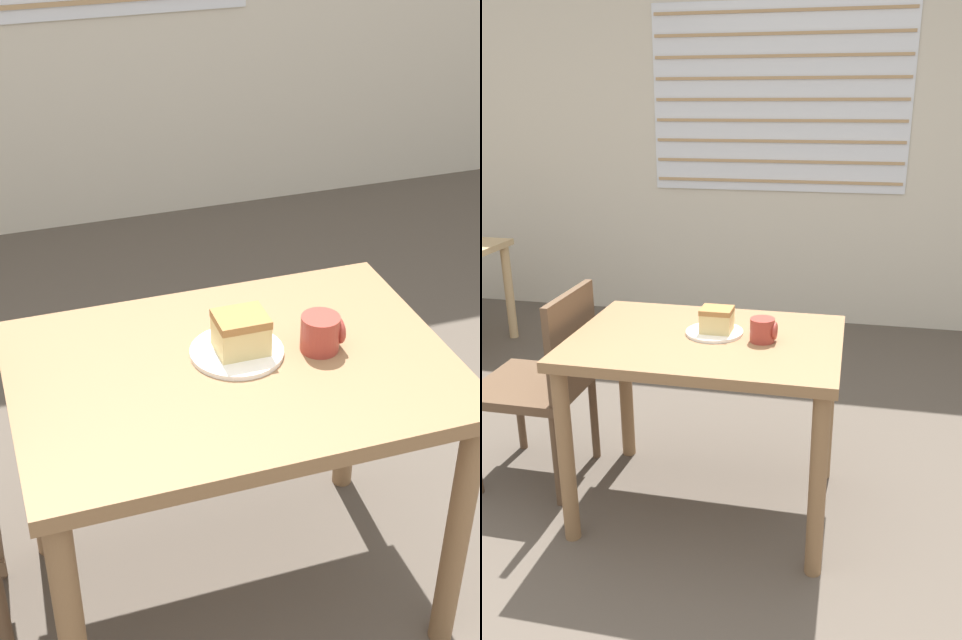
# 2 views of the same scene
# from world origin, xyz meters

# --- Properties ---
(ground_plane) EXTENTS (14.00, 14.00, 0.00)m
(ground_plane) POSITION_xyz_m (0.00, 0.00, 0.00)
(ground_plane) COLOR brown
(wall_back) EXTENTS (10.00, 0.09, 2.80)m
(wall_back) POSITION_xyz_m (0.00, 3.03, 1.41)
(wall_back) COLOR beige
(wall_back) RESTS_ON ground_plane
(dining_table_near) EXTENTS (1.01, 0.72, 0.74)m
(dining_table_near) POSITION_xyz_m (-0.02, 0.57, 0.63)
(dining_table_near) COLOR olive
(dining_table_near) RESTS_ON ground_plane
(chair_near_window) EXTENTS (0.44, 0.44, 0.86)m
(chair_near_window) POSITION_xyz_m (-0.73, 0.64, 0.48)
(chair_near_window) COLOR brown
(chair_near_window) RESTS_ON ground_plane
(plate) EXTENTS (0.22, 0.22, 0.01)m
(plate) POSITION_xyz_m (0.01, 0.62, 0.75)
(plate) COLOR white
(plate) RESTS_ON dining_table_near
(cake_slice) EXTENTS (0.12, 0.10, 0.09)m
(cake_slice) POSITION_xyz_m (0.02, 0.61, 0.80)
(cake_slice) COLOR #E0C67F
(cake_slice) RESTS_ON plate
(coffee_mug) EXTENTS (0.10, 0.09, 0.09)m
(coffee_mug) POSITION_xyz_m (0.20, 0.57, 0.79)
(coffee_mug) COLOR #9E382D
(coffee_mug) RESTS_ON dining_table_near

